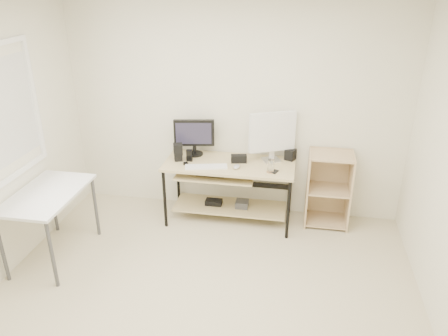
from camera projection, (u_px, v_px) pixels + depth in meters
The scene contains 16 objects.
room at pixel (178, 177), 3.37m from camera, with size 4.01×4.01×2.62m.
desk at pixel (227, 179), 5.13m from camera, with size 1.50×0.65×0.75m.
side_table at pixel (48, 200), 4.39m from camera, with size 0.60×1.00×0.75m.
shelf_unit at pixel (328, 188), 5.12m from camera, with size 0.50×0.40×0.90m.
black_monitor at pixel (194, 135), 5.16m from camera, with size 0.48×0.20×0.44m.
white_imac at pixel (272, 133), 4.96m from camera, with size 0.52×0.28×0.58m.
keyboard at pixel (206, 167), 4.92m from camera, with size 0.47×0.13×0.02m, color white.
mouse at pixel (237, 167), 4.89m from camera, with size 0.07×0.11×0.04m, color #B8B8BE.
center_speaker at pixel (239, 159), 5.03m from camera, with size 0.18×0.08×0.09m, color black.
speaker_left at pixel (178, 152), 5.06m from camera, with size 0.13×0.13×0.20m.
speaker_right at pixel (290, 154), 5.10m from camera, with size 0.11×0.11×0.13m, color black.
audio_controller at pixel (190, 156), 5.06m from camera, with size 0.07×0.04×0.14m, color black.
volume_puck at pixel (186, 164), 4.99m from camera, with size 0.06×0.06×0.02m, color black.
smartphone at pixel (275, 172), 4.80m from camera, with size 0.06×0.10×0.01m, color black.
coaster at pixel (271, 172), 4.80m from camera, with size 0.09×0.09×0.01m, color #A07348.
drinking_glass at pixel (271, 166), 4.77m from camera, with size 0.07×0.07×0.14m, color white.
Camera 1 is at (0.76, -2.89, 2.77)m, focal length 35.00 mm.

